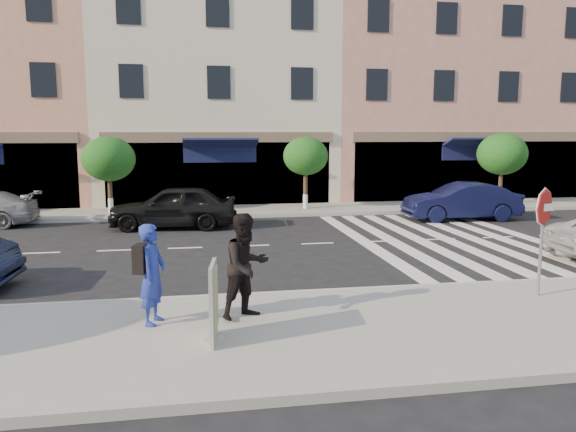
{
  "coord_description": "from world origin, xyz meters",
  "views": [
    {
      "loc": [
        -1.76,
        -12.48,
        3.41
      ],
      "look_at": [
        0.49,
        0.6,
        1.4
      ],
      "focal_mm": 35.0,
      "sensor_mm": 36.0,
      "label": 1
    }
  ],
  "objects_px": {
    "poster_board": "(214,304)",
    "walker": "(246,266)",
    "photographer": "(153,274)",
    "stop_sign": "(544,217)",
    "car_far_mid": "(173,207)",
    "car_far_right": "(462,201)"
  },
  "relations": [
    {
      "from": "car_far_mid",
      "to": "car_far_right",
      "type": "height_order",
      "value": "car_far_mid"
    },
    {
      "from": "poster_board",
      "to": "car_far_mid",
      "type": "xyz_separation_m",
      "value": [
        -0.96,
        11.6,
        0.0
      ]
    },
    {
      "from": "photographer",
      "to": "car_far_right",
      "type": "distance_m",
      "value": 15.24
    },
    {
      "from": "walker",
      "to": "car_far_mid",
      "type": "relative_size",
      "value": 0.42
    },
    {
      "from": "photographer",
      "to": "car_far_right",
      "type": "height_order",
      "value": "photographer"
    },
    {
      "from": "walker",
      "to": "car_far_right",
      "type": "xyz_separation_m",
      "value": [
        9.37,
        10.55,
        -0.36
      ]
    },
    {
      "from": "car_far_right",
      "to": "photographer",
      "type": "bearing_deg",
      "value": -43.23
    },
    {
      "from": "car_far_mid",
      "to": "car_far_right",
      "type": "xyz_separation_m",
      "value": [
        10.95,
        0.0,
        -0.04
      ]
    },
    {
      "from": "stop_sign",
      "to": "car_far_mid",
      "type": "bearing_deg",
      "value": 113.92
    },
    {
      "from": "walker",
      "to": "car_far_right",
      "type": "distance_m",
      "value": 14.11
    },
    {
      "from": "stop_sign",
      "to": "car_far_right",
      "type": "height_order",
      "value": "stop_sign"
    },
    {
      "from": "car_far_right",
      "to": "stop_sign",
      "type": "bearing_deg",
      "value": -16.03
    },
    {
      "from": "stop_sign",
      "to": "walker",
      "type": "distance_m",
      "value": 5.93
    },
    {
      "from": "walker",
      "to": "photographer",
      "type": "bearing_deg",
      "value": 151.79
    },
    {
      "from": "walker",
      "to": "car_far_mid",
      "type": "height_order",
      "value": "walker"
    },
    {
      "from": "walker",
      "to": "car_far_mid",
      "type": "distance_m",
      "value": 10.67
    },
    {
      "from": "stop_sign",
      "to": "car_far_mid",
      "type": "relative_size",
      "value": 0.49
    },
    {
      "from": "poster_board",
      "to": "walker",
      "type": "bearing_deg",
      "value": 66.91
    },
    {
      "from": "photographer",
      "to": "walker",
      "type": "distance_m",
      "value": 1.6
    },
    {
      "from": "stop_sign",
      "to": "car_far_right",
      "type": "bearing_deg",
      "value": 58.95
    },
    {
      "from": "stop_sign",
      "to": "photographer",
      "type": "relative_size",
      "value": 1.26
    },
    {
      "from": "poster_board",
      "to": "car_far_mid",
      "type": "distance_m",
      "value": 11.64
    }
  ]
}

